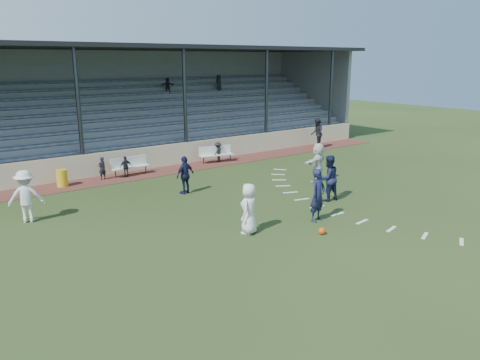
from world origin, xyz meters
The scene contains 19 objects.
ground centered at (0.00, 0.00, 0.00)m, with size 90.00×90.00×0.00m, color #283A17.
cinder_track centered at (0.00, 10.50, 0.01)m, with size 34.00×2.00×0.02m, color #532721.
retaining_wall centered at (0.00, 11.55, 0.60)m, with size 34.00×0.18×1.20m, color beige.
bench_left centered at (-0.95, 10.69, 0.58)m, with size 2.01×0.53×0.95m.
bench_right centered at (4.37, 10.63, 0.58)m, with size 2.04×0.79×0.95m.
trash_bin centered at (-4.42, 10.53, 0.42)m, with size 0.50×0.50×0.81m, color gold.
football centered at (0.78, -1.13, 0.12)m, with size 0.24×0.24×0.24m, color #E3450D.
player_white_lead centered at (-1.13, 0.49, 0.88)m, with size 0.86×0.56×1.77m, color silver.
player_navy_lead centered at (1.68, -0.03, 0.99)m, with size 0.72×0.47×1.97m, color #151A3B.
player_navy_mid centered at (3.92, 1.52, 0.98)m, with size 0.95×0.74×1.95m, color #151A3B.
player_white_wing centered at (-6.93, 6.29, 0.98)m, with size 1.26×0.73×1.95m, color silver.
player_navy_wing centered at (-0.36, 6.07, 0.85)m, with size 1.00×0.41×1.70m, color #151A3B.
player_white_back centered at (5.90, 4.03, 0.95)m, with size 1.77×0.56×1.91m, color silver.
official centered at (12.26, 10.24, 1.01)m, with size 0.97×0.75×1.99m, color black.
sub_left_near centered at (-2.42, 10.65, 0.59)m, with size 0.42×0.27×1.15m, color black.
sub_left_far centered at (-1.29, 10.39, 0.56)m, with size 0.64×0.26×1.09m, color black.
sub_right centered at (4.53, 10.64, 0.60)m, with size 0.75×0.43×1.16m, color black.
grandstand centered at (0.00, 16.26, 2.20)m, with size 34.60×9.00×6.61m.
penalty_arc centered at (4.12, 0.00, 0.01)m, with size 3.89×14.63×0.01m.
Camera 1 is at (-10.52, -11.47, 5.83)m, focal length 35.00 mm.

